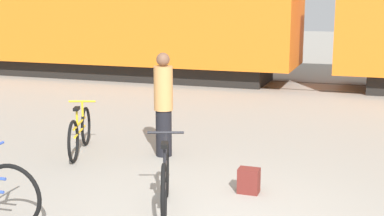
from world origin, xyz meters
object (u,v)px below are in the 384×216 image
Objects in this scene: bicycle_yellow at (80,132)px; person_in_tan at (163,104)px; bicycle_black at (165,180)px; backpack at (249,181)px.

bicycle_yellow is 1.52m from person_in_tan.
bicycle_black is 2.97m from bicycle_yellow.
bicycle_yellow is at bearing 163.31° from backpack.
bicycle_black reaches higher than backpack.
bicycle_black is 4.89× the size of backpack.
person_in_tan reaches higher than backpack.
person_in_tan is 2.25m from backpack.
bicycle_yellow is 4.86× the size of backpack.
backpack is (0.83, 0.93, -0.23)m from bicycle_black.
bicycle_yellow is 0.96× the size of person_in_tan.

